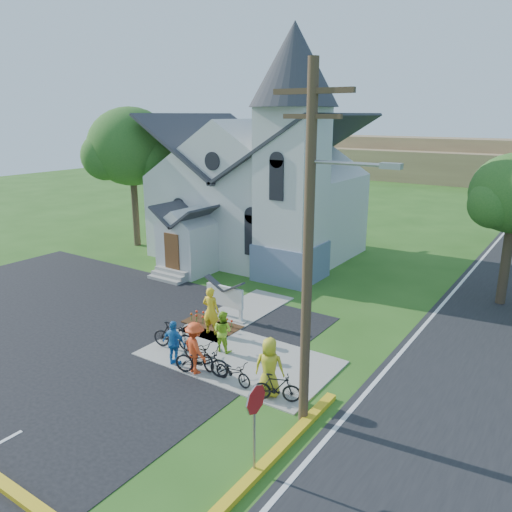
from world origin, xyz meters
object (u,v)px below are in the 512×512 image
Objects in this scene: bike_0 at (202,361)px; church_sign at (225,296)px; utility_pole at (310,242)px; cyclist_1 at (223,331)px; bike_1 at (174,336)px; cyclist_2 at (174,343)px; bike_2 at (198,351)px; cyclist_0 at (211,311)px; cyclist_3 at (195,348)px; stop_sign at (255,411)px; cyclist_4 at (269,367)px; bike_4 at (233,372)px; bike_3 at (277,388)px.

church_sign is at bearing 10.90° from bike_0.
bike_0 is at bearing 175.88° from utility_pole.
bike_1 is (-1.62, -0.93, -0.26)m from cyclist_1.
bike_2 is (0.71, 0.45, -0.31)m from cyclist_2.
cyclist_0 is 1.20× the size of cyclist_2.
cyclist_3 is (0.26, -0.45, 0.40)m from bike_2.
cyclist_1 is at bearing -71.81° from bike_1.
cyclist_3 is (2.11, -4.40, -0.06)m from church_sign.
cyclist_2 is 0.98m from cyclist_3.
bike_1 is at bearing -85.76° from church_sign.
cyclist_0 is 3.18m from cyclist_3.
cyclist_3 is (-4.45, 0.30, -4.43)m from utility_pole.
stop_sign reaches higher than bike_2.
bike_1 is 4.80m from cyclist_4.
cyclist_4 is at bearing -109.84° from bike_1.
utility_pole reaches higher than cyclist_4.
cyclist_1 is 1.84m from cyclist_3.
cyclist_0 is 2.70m from bike_2.
stop_sign is at bearing 133.36° from cyclist_1.
stop_sign is 6.33m from cyclist_2.
bike_2 is (-0.55, 0.45, 0.00)m from bike_0.
cyclist_2 is (-1.26, 0.00, 0.31)m from bike_0.
church_sign is at bearing 46.60° from bike_4.
bike_1 is at bearing -28.35° from cyclist_4.
cyclist_1 is 0.81× the size of bike_2.
bike_3 is (-1.19, 0.33, -4.89)m from utility_pole.
bike_2 is 1.07× the size of cyclist_3.
bike_1 is at bearing 70.43° from cyclist_0.
cyclist_2 is (-5.43, 0.30, -4.53)m from utility_pole.
bike_0 is at bearing 104.41° from cyclist_1.
cyclist_1 reaches higher than bike_1.
utility_pole reaches higher than bike_2.
cyclist_1 is at bearing 15.45° from bike_2.
cyclist_4 is at bearing 117.15° from stop_sign.
cyclist_4 reaches higher than cyclist_1.
cyclist_0 is 1.30× the size of bike_4.
stop_sign is 1.28× the size of cyclist_4.
bike_0 is 1.18× the size of cyclist_2.
cyclist_3 is 1.20× the size of bike_3.
cyclist_1 is (-4.68, 2.12, -4.56)m from utility_pole.
bike_4 is (1.21, 0.15, -0.11)m from bike_0.
bike_0 is (1.84, -2.77, -0.48)m from cyclist_0.
church_sign is 5.61m from bike_4.
cyclist_4 reaches higher than church_sign.
cyclist_2 is 0.84× the size of bike_2.
cyclist_1 is at bearing 155.64° from utility_pole.
cyclist_3 is at bearing 101.84° from bike_4.
cyclist_2 reaches higher than bike_0.
bike_0 is at bearing -15.65° from cyclist_4.
bike_1 is 1.16× the size of bike_4.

